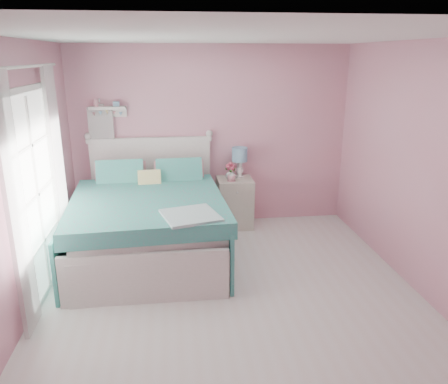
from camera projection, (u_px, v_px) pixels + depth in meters
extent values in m
plane|color=silver|center=(232.00, 296.00, 4.63)|extent=(4.50, 4.50, 0.00)
plane|color=pink|center=(212.00, 137.00, 6.37)|extent=(4.00, 0.00, 4.00)
plane|color=pink|center=(297.00, 302.00, 2.11)|extent=(4.00, 0.00, 4.00)
plane|color=pink|center=(18.00, 185.00, 4.01)|extent=(0.00, 4.50, 4.50)
plane|color=pink|center=(426.00, 172.00, 4.47)|extent=(0.00, 4.50, 4.50)
plane|color=white|center=(234.00, 36.00, 3.85)|extent=(4.50, 4.50, 0.00)
cube|color=silver|center=(150.00, 239.00, 5.48)|extent=(1.79, 2.29, 0.48)
cube|color=silver|center=(149.00, 215.00, 5.38)|extent=(1.73, 2.23, 0.16)
cube|color=silver|center=(152.00, 184.00, 6.41)|extent=(1.70, 0.07, 1.26)
cube|color=silver|center=(150.00, 140.00, 6.22)|extent=(1.76, 0.09, 0.06)
cube|color=silver|center=(146.00, 278.00, 4.42)|extent=(1.70, 0.06, 0.56)
cube|color=teal|center=(148.00, 206.00, 5.19)|extent=(1.89, 2.04, 0.18)
cube|color=#C37E87|center=(121.00, 177.00, 6.00)|extent=(0.69, 0.31, 0.43)
cube|color=#C37E87|center=(179.00, 175.00, 6.09)|extent=(0.69, 0.31, 0.43)
cube|color=#CCBC59|center=(150.00, 182.00, 5.78)|extent=(0.31, 0.23, 0.31)
cube|color=beige|center=(235.00, 203.00, 6.44)|extent=(0.50, 0.47, 0.73)
cube|color=silver|center=(237.00, 192.00, 6.15)|extent=(0.44, 0.02, 0.16)
sphere|color=white|center=(237.00, 193.00, 6.13)|extent=(0.03, 0.03, 0.03)
cylinder|color=white|center=(239.00, 177.00, 6.41)|extent=(0.14, 0.14, 0.02)
cylinder|color=white|center=(240.00, 169.00, 6.38)|extent=(0.07, 0.07, 0.24)
cylinder|color=#75A4C3|center=(240.00, 154.00, 6.31)|extent=(0.22, 0.22, 0.20)
imported|color=silver|center=(230.00, 174.00, 6.28)|extent=(0.19, 0.19, 0.15)
imported|color=pink|center=(231.00, 178.00, 6.21)|extent=(0.14, 0.14, 0.09)
sphere|color=#C7435F|center=(230.00, 164.00, 6.24)|extent=(0.06, 0.06, 0.06)
sphere|color=#C7435F|center=(233.00, 166.00, 6.27)|extent=(0.06, 0.06, 0.06)
sphere|color=#C7435F|center=(228.00, 166.00, 6.25)|extent=(0.06, 0.06, 0.06)
sphere|color=#C7435F|center=(232.00, 169.00, 6.23)|extent=(0.06, 0.06, 0.06)
sphere|color=#C7435F|center=(229.00, 168.00, 6.23)|extent=(0.06, 0.06, 0.06)
cube|color=silver|center=(108.00, 108.00, 6.00)|extent=(0.50, 0.14, 0.04)
cube|color=silver|center=(109.00, 113.00, 6.08)|extent=(0.50, 0.03, 0.12)
cylinder|color=#D18C99|center=(96.00, 103.00, 5.96)|extent=(0.06, 0.06, 0.10)
cube|color=#75A4C3|center=(116.00, 104.00, 6.00)|extent=(0.08, 0.06, 0.07)
cube|color=white|center=(102.00, 133.00, 6.10)|extent=(0.34, 0.03, 0.72)
cube|color=silver|center=(22.00, 90.00, 4.15)|extent=(0.04, 1.32, 0.06)
cube|color=silver|center=(49.00, 286.00, 4.78)|extent=(0.04, 1.32, 0.06)
cube|color=silver|center=(17.00, 219.00, 3.87)|extent=(0.04, 0.06, 2.10)
cube|color=silver|center=(53.00, 181.00, 5.07)|extent=(0.04, 0.06, 2.10)
cube|color=white|center=(37.00, 195.00, 4.46)|extent=(0.02, 1.20, 2.04)
cube|color=white|center=(16.00, 210.00, 3.73)|extent=(0.04, 0.40, 2.32)
cube|color=white|center=(58.00, 167.00, 5.14)|extent=(0.04, 0.40, 2.32)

